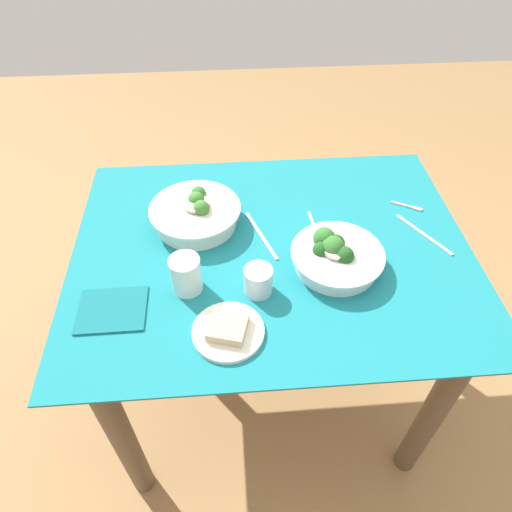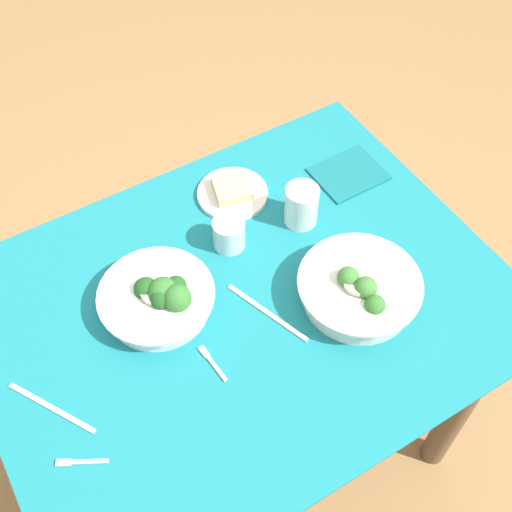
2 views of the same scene
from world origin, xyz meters
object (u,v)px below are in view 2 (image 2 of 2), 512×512
(broccoli_bowl_far, at_px, (159,298))
(napkin_folded_upper, at_px, (349,174))
(bread_side_plate, at_px, (232,192))
(table_knife_left, at_px, (267,313))
(table_knife_right, at_px, (52,408))
(water_glass_center, at_px, (301,205))
(fork_by_far_bowl, at_px, (79,462))
(fork_by_near_bowl, at_px, (211,362))
(broccoli_bowl_near, at_px, (359,290))
(water_glass_side, at_px, (229,234))

(broccoli_bowl_far, height_order, napkin_folded_upper, broccoli_bowl_far)
(bread_side_plate, xyz_separation_m, table_knife_left, (-0.11, -0.33, -0.01))
(broccoli_bowl_far, bearing_deg, table_knife_right, -160.74)
(water_glass_center, distance_m, fork_by_far_bowl, 0.73)
(fork_by_near_bowl, bearing_deg, bread_side_plate, -39.86)
(broccoli_bowl_near, distance_m, fork_by_near_bowl, 0.35)
(broccoli_bowl_near, bearing_deg, water_glass_side, 120.44)
(broccoli_bowl_far, height_order, water_glass_center, water_glass_center)
(water_glass_center, distance_m, napkin_folded_upper, 0.20)
(napkin_folded_upper, bearing_deg, broccoli_bowl_far, -169.01)
(broccoli_bowl_far, bearing_deg, water_glass_side, 19.28)
(water_glass_side, height_order, napkin_folded_upper, water_glass_side)
(fork_by_far_bowl, height_order, table_knife_right, same)
(water_glass_side, height_order, fork_by_far_bowl, water_glass_side)
(broccoli_bowl_far, distance_m, napkin_folded_upper, 0.59)
(broccoli_bowl_near, xyz_separation_m, table_knife_right, (-0.66, 0.10, -0.03))
(water_glass_side, bearing_deg, fork_by_near_bowl, -126.62)
(bread_side_plate, relative_size, table_knife_left, 0.80)
(fork_by_near_bowl, relative_size, table_knife_left, 0.44)
(water_glass_center, height_order, napkin_folded_upper, water_glass_center)
(broccoli_bowl_far, distance_m, fork_by_far_bowl, 0.36)
(fork_by_far_bowl, distance_m, table_knife_right, 0.13)
(fork_by_near_bowl, bearing_deg, broccoli_bowl_near, -99.28)
(broccoli_bowl_far, xyz_separation_m, table_knife_right, (-0.28, -0.10, -0.03))
(fork_by_far_bowl, xyz_separation_m, napkin_folded_upper, (0.85, 0.34, 0.00))
(broccoli_bowl_near, bearing_deg, broccoli_bowl_far, 151.83)
(bread_side_plate, distance_m, table_knife_left, 0.35)
(broccoli_bowl_far, height_order, broccoli_bowl_near, same)
(table_knife_left, distance_m, napkin_folded_upper, 0.46)
(water_glass_side, relative_size, table_knife_right, 0.37)
(table_knife_right, bearing_deg, table_knife_left, 55.38)
(bread_side_plate, bearing_deg, broccoli_bowl_far, -145.56)
(broccoli_bowl_near, distance_m, table_knife_right, 0.66)
(water_glass_side, xyz_separation_m, fork_by_far_bowl, (-0.49, -0.30, -0.04))
(water_glass_center, bearing_deg, broccoli_bowl_near, -94.39)
(broccoli_bowl_far, bearing_deg, table_knife_left, -34.80)
(broccoli_bowl_near, xyz_separation_m, water_glass_center, (0.02, 0.25, 0.02))
(broccoli_bowl_near, relative_size, water_glass_center, 2.60)
(water_glass_side, bearing_deg, broccoli_bowl_near, -59.56)
(bread_side_plate, bearing_deg, water_glass_side, -122.61)
(napkin_folded_upper, bearing_deg, table_knife_right, -166.22)
(broccoli_bowl_near, distance_m, bread_side_plate, 0.41)
(broccoli_bowl_near, xyz_separation_m, fork_by_near_bowl, (-0.34, 0.03, -0.03))
(bread_side_plate, distance_m, fork_by_near_bowl, 0.46)
(bread_side_plate, xyz_separation_m, table_knife_right, (-0.58, -0.30, -0.01))
(fork_by_near_bowl, xyz_separation_m, table_knife_left, (0.16, 0.04, -0.00))
(broccoli_bowl_far, xyz_separation_m, bread_side_plate, (0.29, 0.20, -0.02))
(water_glass_side, xyz_separation_m, fork_by_near_bowl, (-0.18, -0.25, -0.04))
(broccoli_bowl_near, relative_size, bread_side_plate, 1.54)
(bread_side_plate, relative_size, fork_by_near_bowl, 1.82)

